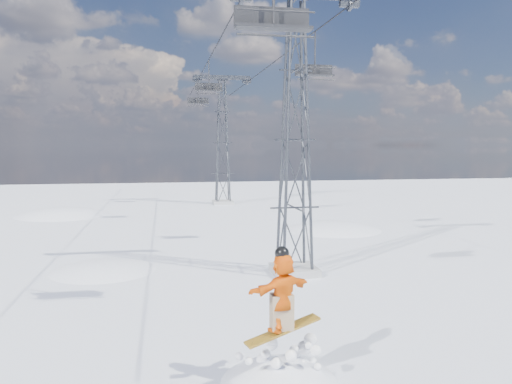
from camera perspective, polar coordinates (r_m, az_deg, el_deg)
The scene contains 9 objects.
ground at distance 13.45m, azimuth 10.15°, elevation -17.85°, with size 120.00×120.00×0.00m, color white.
snow_terrain at distance 36.00m, azimuth -10.70°, elevation -19.13°, with size 39.00×37.00×22.00m.
lift_tower_near at distance 20.23m, azimuth 4.50°, elevation 5.87°, with size 5.20×1.80×11.43m.
lift_tower_far at distance 44.85m, azimuth -3.85°, elevation 5.59°, with size 5.20×1.80×11.43m.
haul_cables at distance 31.97m, azimuth -0.97°, elevation 15.39°, with size 4.46×51.00×0.06m.
lift_chair_near at distance 14.53m, azimuth 1.96°, elevation 19.07°, with size 2.14×0.62×2.65m.
lift_chair_mid at distance 25.55m, azimuth 6.69°, elevation 13.56°, with size 1.92×0.55×2.38m.
lift_chair_far at distance 33.64m, azimuth -5.40°, elevation 11.79°, with size 1.80×0.52×2.24m.
lift_chair_extra at distance 43.78m, azimuth -6.62°, elevation 10.26°, with size 1.82×0.52×2.25m.
Camera 1 is at (-4.44, -11.54, 5.28)m, focal length 35.00 mm.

